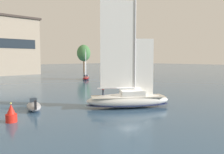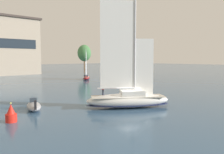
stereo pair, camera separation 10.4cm
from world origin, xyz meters
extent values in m
plane|color=#385675|center=(0.00, 0.00, 0.00)|extent=(400.00, 400.00, 0.00)
cylinder|color=brown|center=(34.01, 59.90, 3.20)|extent=(0.51, 0.51, 6.41)
ellipsoid|color=#477F47|center=(34.01, 59.90, 8.34)|extent=(5.76, 5.76, 7.05)
ellipsoid|color=white|center=(0.00, 0.00, 0.87)|extent=(10.11, 8.01, 1.74)
ellipsoid|color=#19234C|center=(0.00, 0.00, 0.39)|extent=(10.21, 8.10, 0.21)
cube|color=#BCB7A8|center=(0.00, 0.00, 1.38)|extent=(8.83, 6.96, 0.06)
cube|color=silver|center=(0.43, -0.28, 1.76)|extent=(3.49, 3.25, 0.72)
cylinder|color=silver|center=(0.68, -0.45, 7.80)|extent=(0.20, 0.20, 12.78)
cylinder|color=silver|center=(-1.24, 0.82, 2.43)|extent=(3.94, 2.68, 0.17)
cube|color=white|center=(-1.08, 0.71, 7.67)|extent=(3.55, 2.35, 10.48)
cube|color=white|center=(1.71, -1.12, 4.92)|extent=(1.89, 1.26, 7.03)
cylinder|color=#232838|center=(-2.37, 1.97, 1.83)|extent=(0.28, 0.28, 0.85)
cylinder|color=red|center=(-2.37, 1.97, 2.58)|extent=(0.47, 0.47, 0.65)
sphere|color=tan|center=(-2.37, 1.97, 3.03)|extent=(0.24, 0.24, 0.24)
ellipsoid|color=maroon|center=(16.58, 33.17, 0.53)|extent=(5.18, 6.02, 1.06)
ellipsoid|color=#19234C|center=(16.58, 33.17, 0.24)|extent=(5.23, 6.08, 0.13)
cube|color=beige|center=(16.58, 33.17, 0.85)|extent=(4.50, 5.26, 0.06)
cube|color=#333D4C|center=(16.39, 32.92, 1.10)|extent=(2.03, 2.13, 0.44)
cylinder|color=silver|center=(16.27, 32.78, 4.79)|extent=(0.12, 0.12, 7.81)
cylinder|color=silver|center=(17.13, 33.89, 1.51)|extent=(1.79, 2.30, 0.11)
cube|color=white|center=(17.06, 33.80, 4.71)|extent=(1.59, 2.07, 6.40)
cube|color=white|center=(15.80, 32.15, 3.03)|extent=(0.85, 1.11, 4.29)
ellipsoid|color=#99999E|center=(-9.34, 6.21, 0.46)|extent=(2.54, 4.14, 0.93)
cube|color=black|center=(-9.85, 4.44, 0.97)|extent=(0.29, 0.26, 1.02)
cube|color=#28333D|center=(-9.24, 6.58, 1.11)|extent=(0.81, 0.44, 0.56)
cylinder|color=red|center=(-12.80, 2.95, 0.39)|extent=(1.04, 1.04, 0.78)
cone|color=red|center=(-12.80, 2.95, 1.25)|extent=(0.78, 0.78, 0.95)
sphere|color=#F2F266|center=(-12.80, 2.95, 1.81)|extent=(0.16, 0.16, 0.16)
camera|label=1|loc=(-19.05, -18.59, 6.03)|focal=35.00mm
camera|label=2|loc=(-18.97, -18.66, 6.03)|focal=35.00mm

